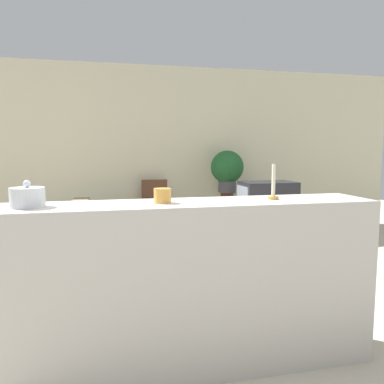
{
  "coord_description": "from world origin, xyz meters",
  "views": [
    {
      "loc": [
        -0.45,
        -2.56,
        1.39
      ],
      "look_at": [
        0.6,
        2.08,
        0.85
      ],
      "focal_mm": 35.0,
      "sensor_mm": 36.0,
      "label": 1
    }
  ],
  "objects": [
    {
      "name": "wooden_chair",
      "position": [
        0.26,
        3.06,
        0.52
      ],
      "size": [
        0.44,
        0.44,
        0.93
      ],
      "color": "brown",
      "rests_on": "ground_plane"
    },
    {
      "name": "decorative_bowl",
      "position": [
        -0.89,
        -0.35,
        1.13
      ],
      "size": [
        0.19,
        0.19,
        0.15
      ],
      "color": "silver",
      "rests_on": "foreground_counter"
    },
    {
      "name": "foreground_counter",
      "position": [
        0.0,
        -0.35,
        0.54
      ],
      "size": [
        2.43,
        0.44,
        1.07
      ],
      "color": "beige",
      "rests_on": "ground_plane"
    },
    {
      "name": "couch",
      "position": [
        -0.5,
        1.63,
        0.28
      ],
      "size": [
        0.86,
        1.82,
        0.76
      ],
      "color": "#847051",
      "rests_on": "ground_plane"
    },
    {
      "name": "wall_back",
      "position": [
        0.0,
        3.43,
        1.35
      ],
      "size": [
        9.0,
        0.06,
        2.7
      ],
      "color": "beige",
      "rests_on": "ground_plane"
    },
    {
      "name": "ground_plane",
      "position": [
        0.0,
        0.0,
        0.0
      ],
      "size": [
        14.0,
        14.0,
        0.0
      ],
      "primitive_type": "plane",
      "color": "beige"
    },
    {
      "name": "candle_jar",
      "position": [
        -0.13,
        -0.35,
        1.11
      ],
      "size": [
        0.11,
        0.11,
        0.09
      ],
      "color": "gold",
      "rests_on": "foreground_counter"
    },
    {
      "name": "television",
      "position": [
        1.66,
        2.12,
        0.72
      ],
      "size": [
        0.72,
        0.49,
        0.48
      ],
      "color": "#232328",
      "rests_on": "tv_stand"
    },
    {
      "name": "plant_stand",
      "position": [
        1.37,
        2.99,
        0.36
      ],
      "size": [
        0.2,
        0.2,
        0.73
      ],
      "color": "brown",
      "rests_on": "ground_plane"
    },
    {
      "name": "candlestick",
      "position": [
        0.59,
        -0.35,
        1.14
      ],
      "size": [
        0.07,
        0.07,
        0.23
      ],
      "color": "#B7933D",
      "rests_on": "foreground_counter"
    },
    {
      "name": "potted_plant",
      "position": [
        1.37,
        2.99,
        1.09
      ],
      "size": [
        0.51,
        0.51,
        0.65
      ],
      "color": "#4C4C51",
      "rests_on": "plant_stand"
    },
    {
      "name": "tv_stand",
      "position": [
        1.67,
        2.12,
        0.24
      ],
      "size": [
        0.84,
        0.52,
        0.48
      ],
      "color": "brown",
      "rests_on": "ground_plane"
    }
  ]
}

